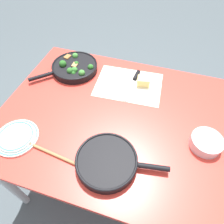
{
  "coord_description": "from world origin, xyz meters",
  "views": [
    {
      "loc": [
        0.2,
        -0.64,
        1.6
      ],
      "look_at": [
        0.0,
        0.0,
        0.77
      ],
      "focal_mm": 32.0,
      "sensor_mm": 36.0,
      "label": 1
    }
  ],
  "objects_px": {
    "dinner_plate_stack": "(16,137)",
    "prep_bowl_steel": "(206,142)",
    "skillet_broccoli": "(74,67)",
    "cheese_block": "(143,81)",
    "grater_knife": "(134,81)",
    "skillet_eggs": "(107,161)",
    "wooden_spoon": "(72,162)"
  },
  "relations": [
    {
      "from": "wooden_spoon",
      "to": "cheese_block",
      "type": "bearing_deg",
      "value": 78.61
    },
    {
      "from": "wooden_spoon",
      "to": "grater_knife",
      "type": "bearing_deg",
      "value": 83.94
    },
    {
      "from": "grater_knife",
      "to": "cheese_block",
      "type": "bearing_deg",
      "value": 91.12
    },
    {
      "from": "prep_bowl_steel",
      "to": "cheese_block",
      "type": "bearing_deg",
      "value": 138.29
    },
    {
      "from": "skillet_broccoli",
      "to": "prep_bowl_steel",
      "type": "height_order",
      "value": "skillet_broccoli"
    },
    {
      "from": "grater_knife",
      "to": "skillet_broccoli",
      "type": "bearing_deg",
      "value": -83.92
    },
    {
      "from": "skillet_eggs",
      "to": "grater_knife",
      "type": "height_order",
      "value": "skillet_eggs"
    },
    {
      "from": "grater_knife",
      "to": "cheese_block",
      "type": "distance_m",
      "value": 0.06
    },
    {
      "from": "skillet_eggs",
      "to": "prep_bowl_steel",
      "type": "distance_m",
      "value": 0.48
    },
    {
      "from": "skillet_eggs",
      "to": "prep_bowl_steel",
      "type": "relative_size",
      "value": 2.76
    },
    {
      "from": "grater_knife",
      "to": "prep_bowl_steel",
      "type": "relative_size",
      "value": 1.83
    },
    {
      "from": "skillet_broccoli",
      "to": "prep_bowl_steel",
      "type": "distance_m",
      "value": 0.89
    },
    {
      "from": "wooden_spoon",
      "to": "cheese_block",
      "type": "relative_size",
      "value": 4.96
    },
    {
      "from": "cheese_block",
      "to": "prep_bowl_steel",
      "type": "xyz_separation_m",
      "value": [
        0.37,
        -0.33,
        0.0
      ]
    },
    {
      "from": "cheese_block",
      "to": "prep_bowl_steel",
      "type": "bearing_deg",
      "value": -41.71
    },
    {
      "from": "skillet_eggs",
      "to": "cheese_block",
      "type": "height_order",
      "value": "same"
    },
    {
      "from": "skillet_broccoli",
      "to": "prep_bowl_steel",
      "type": "xyz_separation_m",
      "value": [
        0.83,
        -0.33,
        -0.0
      ]
    },
    {
      "from": "grater_knife",
      "to": "prep_bowl_steel",
      "type": "distance_m",
      "value": 0.55
    },
    {
      "from": "skillet_eggs",
      "to": "wooden_spoon",
      "type": "relative_size",
      "value": 1.01
    },
    {
      "from": "dinner_plate_stack",
      "to": "skillet_broccoli",
      "type": "bearing_deg",
      "value": 84.44
    },
    {
      "from": "wooden_spoon",
      "to": "dinner_plate_stack",
      "type": "distance_m",
      "value": 0.32
    },
    {
      "from": "skillet_eggs",
      "to": "cheese_block",
      "type": "xyz_separation_m",
      "value": [
        0.05,
        0.56,
        -0.0
      ]
    },
    {
      "from": "grater_knife",
      "to": "cheese_block",
      "type": "xyz_separation_m",
      "value": [
        0.06,
        -0.0,
        0.02
      ]
    },
    {
      "from": "skillet_eggs",
      "to": "wooden_spoon",
      "type": "bearing_deg",
      "value": -172.81
    },
    {
      "from": "skillet_broccoli",
      "to": "skillet_eggs",
      "type": "height_order",
      "value": "skillet_broccoli"
    },
    {
      "from": "cheese_block",
      "to": "dinner_plate_stack",
      "type": "height_order",
      "value": "cheese_block"
    },
    {
      "from": "skillet_broccoli",
      "to": "wooden_spoon",
      "type": "distance_m",
      "value": 0.66
    },
    {
      "from": "prep_bowl_steel",
      "to": "dinner_plate_stack",
      "type": "bearing_deg",
      "value": -164.97
    },
    {
      "from": "cheese_block",
      "to": "dinner_plate_stack",
      "type": "bearing_deg",
      "value": -132.13
    },
    {
      "from": "dinner_plate_stack",
      "to": "prep_bowl_steel",
      "type": "relative_size",
      "value": 1.44
    },
    {
      "from": "cheese_block",
      "to": "wooden_spoon",
      "type": "bearing_deg",
      "value": -108.01
    },
    {
      "from": "cheese_block",
      "to": "dinner_plate_stack",
      "type": "relative_size",
      "value": 0.39
    }
  ]
}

